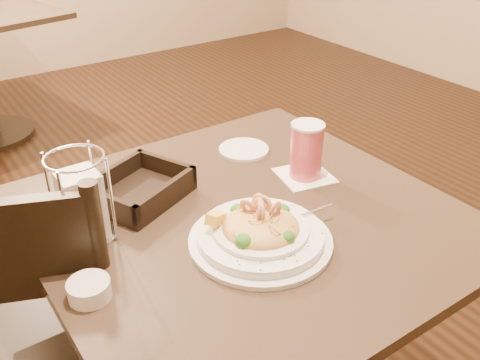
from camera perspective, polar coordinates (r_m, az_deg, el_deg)
main_table at (r=1.36m, az=0.49°, el=-11.91°), size 0.90×0.90×0.74m
dining_chair_near at (r=1.38m, az=-20.87°, el=-13.96°), size 0.55×0.55×0.93m
pasta_bowl at (r=1.11m, az=2.18°, el=-5.55°), size 0.33×0.30×0.10m
drink_glass at (r=1.34m, az=7.09°, el=3.09°), size 0.15×0.15×0.14m
bread_basket at (r=1.28m, az=-10.69°, el=-1.06°), size 0.27×0.25×0.06m
napkin_caddy at (r=1.14m, az=-16.50°, el=-2.43°), size 0.12×0.12×0.19m
side_plate at (r=1.48m, az=0.40°, el=3.27°), size 0.18×0.18×0.01m
butter_ramekin at (r=1.02m, az=-15.78°, el=-11.19°), size 0.09×0.09×0.03m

